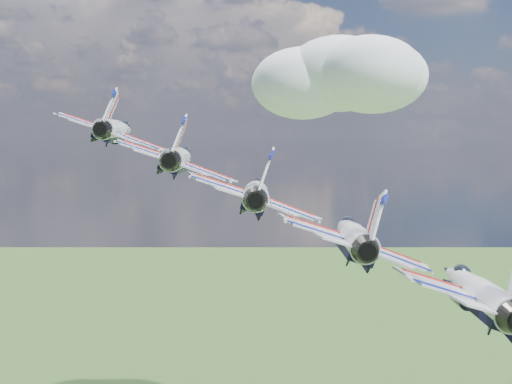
# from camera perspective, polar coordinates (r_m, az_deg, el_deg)

# --- Properties ---
(cloud_far) EXTENTS (70.51, 55.40, 27.70)m
(cloud_far) POSITION_cam_1_polar(r_m,az_deg,el_deg) (316.24, 6.34, 9.23)
(cloud_far) COLOR white
(jet_0) EXTENTS (14.12, 18.40, 8.85)m
(jet_0) POSITION_cam_1_polar(r_m,az_deg,el_deg) (81.36, -11.06, 4.91)
(jet_0) COLOR white
(jet_1) EXTENTS (14.12, 18.40, 8.85)m
(jet_1) POSITION_cam_1_polar(r_m,az_deg,el_deg) (72.78, -6.14, 2.74)
(jet_1) COLOR silver
(jet_2) EXTENTS (14.12, 18.40, 8.85)m
(jet_2) POSITION_cam_1_polar(r_m,az_deg,el_deg) (65.01, 0.00, 0.00)
(jet_2) COLOR white
(jet_3) EXTENTS (14.12, 18.40, 8.85)m
(jet_3) POSITION_cam_1_polar(r_m,az_deg,el_deg) (58.36, 7.67, -3.42)
(jet_3) COLOR white
(jet_4) EXTENTS (14.12, 18.40, 8.85)m
(jet_4) POSITION_cam_1_polar(r_m,az_deg,el_deg) (53.26, 17.13, -7.51)
(jet_4) COLOR silver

